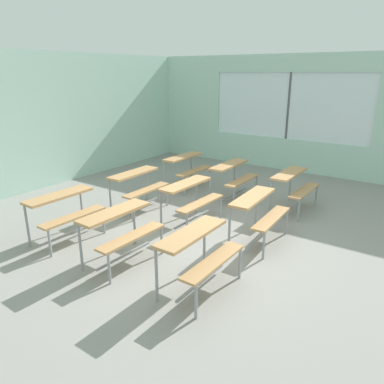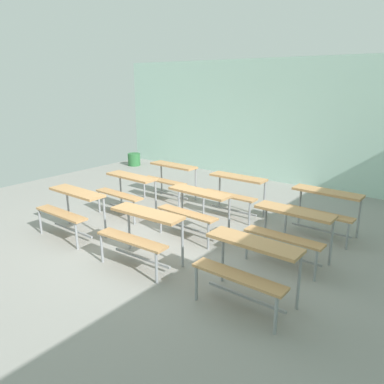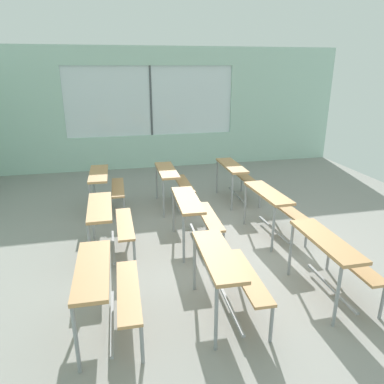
% 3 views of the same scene
% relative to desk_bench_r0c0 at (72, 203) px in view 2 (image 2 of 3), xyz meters
% --- Properties ---
extents(ground, '(10.00, 9.00, 0.05)m').
position_rel_desk_bench_r0c0_xyz_m(ground, '(1.16, 0.79, -0.59)').
color(ground, gray).
extents(wall_back, '(10.00, 0.12, 3.00)m').
position_rel_desk_bench_r0c0_xyz_m(wall_back, '(1.16, 5.29, 0.94)').
color(wall_back, silver).
rests_on(wall_back, ground).
extents(desk_bench_r0c0, '(1.10, 0.60, 0.74)m').
position_rel_desk_bench_r0c0_xyz_m(desk_bench_r0c0, '(0.00, 0.00, 0.00)').
color(desk_bench_r0c0, tan).
rests_on(desk_bench_r0c0, ground).
extents(desk_bench_r0c1, '(1.12, 0.64, 0.74)m').
position_rel_desk_bench_r0c0_xyz_m(desk_bench_r0c1, '(1.63, -0.03, 0.00)').
color(desk_bench_r0c1, tan).
rests_on(desk_bench_r0c1, ground).
extents(desk_bench_r0c2, '(1.11, 0.60, 0.74)m').
position_rel_desk_bench_r0c0_xyz_m(desk_bench_r0c2, '(3.26, -0.00, 0.00)').
color(desk_bench_r0c2, tan).
rests_on(desk_bench_r0c2, ground).
extents(desk_bench_r1c0, '(1.12, 0.62, 0.74)m').
position_rel_desk_bench_r0c0_xyz_m(desk_bench_r1c0, '(-0.05, 1.26, 0.00)').
color(desk_bench_r1c0, tan).
rests_on(desk_bench_r1c0, ground).
extents(desk_bench_r1c1, '(1.12, 0.63, 0.74)m').
position_rel_desk_bench_r0c0_xyz_m(desk_bench_r1c1, '(1.59, 1.23, 0.00)').
color(desk_bench_r1c1, tan).
rests_on(desk_bench_r1c1, ground).
extents(desk_bench_r1c2, '(1.11, 0.60, 0.74)m').
position_rel_desk_bench_r0c0_xyz_m(desk_bench_r1c2, '(3.20, 1.27, 0.00)').
color(desk_bench_r1c2, tan).
rests_on(desk_bench_r1c2, ground).
extents(desk_bench_r2c0, '(1.11, 0.62, 0.74)m').
position_rel_desk_bench_r0c0_xyz_m(desk_bench_r2c0, '(-0.04, 2.50, 0.00)').
color(desk_bench_r2c0, tan).
rests_on(desk_bench_r2c0, ground).
extents(desk_bench_r2c1, '(1.10, 0.59, 0.74)m').
position_rel_desk_bench_r0c0_xyz_m(desk_bench_r2c1, '(1.59, 2.45, 0.00)').
color(desk_bench_r2c1, tan).
rests_on(desk_bench_r2c1, ground).
extents(desk_bench_r2c2, '(1.11, 0.61, 0.74)m').
position_rel_desk_bench_r0c0_xyz_m(desk_bench_r2c2, '(3.26, 2.49, 0.00)').
color(desk_bench_r2c2, tan).
rests_on(desk_bench_r2c2, ground).
extents(trash_bin, '(0.37, 0.37, 0.37)m').
position_rel_desk_bench_r0c0_xyz_m(trash_bin, '(-3.10, 4.36, -0.38)').
color(trash_bin, '#2D6B38').
rests_on(trash_bin, ground).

